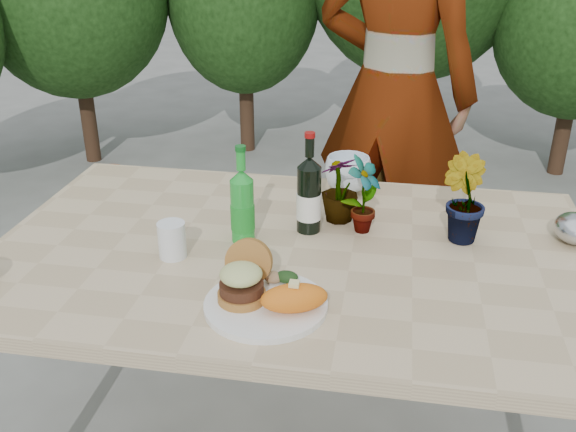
% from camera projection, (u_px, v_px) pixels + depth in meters
% --- Properties ---
extents(patio_table, '(1.60, 1.00, 0.75)m').
position_uv_depth(patio_table, '(293.00, 266.00, 1.73)').
color(patio_table, tan).
rests_on(patio_table, ground).
extents(shrub_hedge, '(6.78, 5.21, 2.47)m').
position_uv_depth(shrub_hedge, '(415.00, 3.00, 3.07)').
color(shrub_hedge, '#382316').
rests_on(shrub_hedge, ground).
extents(dinner_plate, '(0.28, 0.28, 0.01)m').
position_uv_depth(dinner_plate, '(266.00, 305.00, 1.44)').
color(dinner_plate, white).
rests_on(dinner_plate, patio_table).
extents(burger_stack, '(0.11, 0.16, 0.11)m').
position_uv_depth(burger_stack, '(243.00, 278.00, 1.45)').
color(burger_stack, '#B7722D').
rests_on(burger_stack, dinner_plate).
extents(sweet_potato, '(0.17, 0.12, 0.06)m').
position_uv_depth(sweet_potato, '(294.00, 298.00, 1.40)').
color(sweet_potato, orange).
rests_on(sweet_potato, dinner_plate).
extents(grilled_veg, '(0.08, 0.05, 0.03)m').
position_uv_depth(grilled_veg, '(281.00, 277.00, 1.51)').
color(grilled_veg, olive).
rests_on(grilled_veg, dinner_plate).
extents(wine_bottle, '(0.07, 0.07, 0.29)m').
position_uv_depth(wine_bottle, '(309.00, 196.00, 1.75)').
color(wine_bottle, black).
rests_on(wine_bottle, patio_table).
extents(sparkling_water, '(0.07, 0.07, 0.27)m').
position_uv_depth(sparkling_water, '(242.00, 207.00, 1.70)').
color(sparkling_water, green).
rests_on(sparkling_water, patio_table).
extents(plastic_cup, '(0.07, 0.07, 0.09)m').
position_uv_depth(plastic_cup, '(172.00, 240.00, 1.64)').
color(plastic_cup, white).
rests_on(plastic_cup, patio_table).
extents(seedling_left, '(0.13, 0.14, 0.22)m').
position_uv_depth(seedling_left, '(363.00, 195.00, 1.74)').
color(seedling_left, '#29551D').
rests_on(seedling_left, patio_table).
extents(seedling_mid, '(0.16, 0.17, 0.24)m').
position_uv_depth(seedling_mid, '(463.00, 199.00, 1.70)').
color(seedling_mid, '#2B5A1F').
rests_on(seedling_mid, patio_table).
extents(seedling_right, '(0.15, 0.15, 0.19)m').
position_uv_depth(seedling_right, '(340.00, 189.00, 1.82)').
color(seedling_right, '#25531C').
rests_on(seedling_right, patio_table).
extents(blue_bowl, '(0.19, 0.19, 0.11)m').
position_uv_depth(blue_bowl, '(348.00, 174.00, 2.03)').
color(blue_bowl, white).
rests_on(blue_bowl, patio_table).
extents(foil_packet_right, '(0.11, 0.13, 0.08)m').
position_uv_depth(foil_packet_right, '(575.00, 228.00, 1.72)').
color(foil_packet_right, '#AFB1B6').
rests_on(foil_packet_right, patio_table).
extents(person, '(0.77, 0.63, 1.82)m').
position_uv_depth(person, '(394.00, 92.00, 2.54)').
color(person, '#8A5A45').
rests_on(person, ground).
extents(terracotta_pot, '(0.17, 0.17, 0.14)m').
position_uv_depth(terracotta_pot, '(111.00, 179.00, 3.94)').
color(terracotta_pot, '#B2572D').
rests_on(terracotta_pot, ground).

